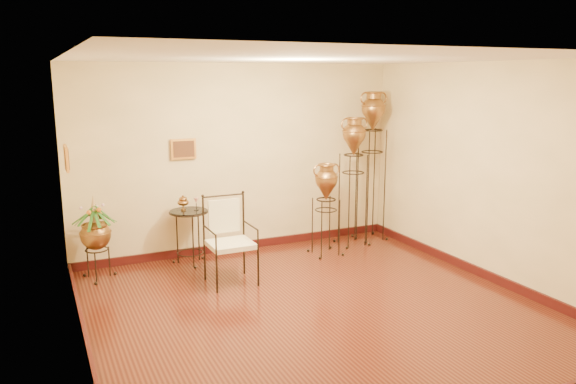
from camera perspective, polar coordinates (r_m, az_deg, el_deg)
name	(u,v)px	position (r m, az deg, el deg)	size (l,w,h in m)	color
ground	(315,308)	(6.58, 2.80, -11.74)	(5.00, 5.00, 0.00)	#562314
room_shell	(316,159)	(6.11, 2.88, 3.37)	(5.02, 5.02, 2.81)	beige
amphora_tall	(372,164)	(9.07, 8.50, 2.78)	(0.56, 0.56, 2.40)	black
amphora_mid	(353,181)	(8.77, 6.62, 1.17)	(0.47, 0.47, 2.03)	black
amphora_short	(326,209)	(8.30, 3.88, -1.71)	(0.52, 0.52, 1.39)	black
planter_urn	(95,231)	(7.69, -18.99, -3.80)	(0.72, 0.72, 1.15)	black
armchair	(231,241)	(7.19, -5.85, -4.95)	(0.63, 0.59, 1.12)	black
side_table	(190,236)	(8.05, -9.97, -4.42)	(0.55, 0.55, 0.98)	black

